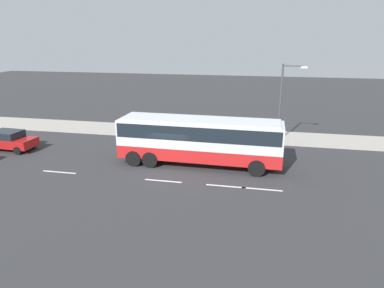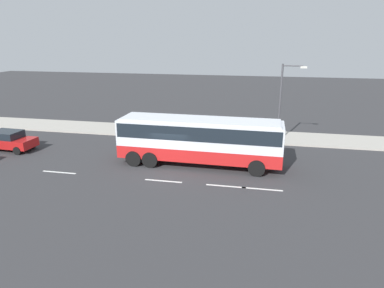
% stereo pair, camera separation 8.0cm
% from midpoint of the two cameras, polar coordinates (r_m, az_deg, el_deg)
% --- Properties ---
extents(ground_plane, '(120.00, 120.00, 0.00)m').
position_cam_midpoint_polar(ground_plane, '(23.86, -3.47, -3.87)').
color(ground_plane, '#333335').
extents(sidewalk_curb, '(80.00, 4.00, 0.15)m').
position_cam_midpoint_polar(sidewalk_curb, '(31.91, 0.58, 1.82)').
color(sidewalk_curb, '#A8A399').
rests_on(sidewalk_curb, ground_plane).
extents(lane_centreline, '(47.05, 0.16, 0.01)m').
position_cam_midpoint_polar(lane_centreline, '(21.41, -1.68, -6.40)').
color(lane_centreline, white).
rests_on(lane_centreline, ground_plane).
extents(coach_bus, '(11.29, 2.93, 3.31)m').
position_cam_midpoint_polar(coach_bus, '(23.63, 1.33, 1.22)').
color(coach_bus, red).
rests_on(coach_bus, ground_plane).
extents(car_red_compact, '(4.13, 2.08, 1.54)m').
position_cam_midpoint_polar(car_red_compact, '(30.84, -28.04, 0.60)').
color(car_red_compact, '#B21919').
rests_on(car_red_compact, ground_plane).
extents(pedestrian_near_curb, '(0.32, 0.32, 1.67)m').
position_cam_midpoint_polar(pedestrian_near_curb, '(31.06, 6.60, 3.24)').
color(pedestrian_near_curb, brown).
rests_on(pedestrian_near_curb, sidewalk_curb).
extents(street_lamp, '(1.92, 0.24, 6.47)m').
position_cam_midpoint_polar(street_lamp, '(28.99, 15.03, 7.42)').
color(street_lamp, '#47474C').
rests_on(street_lamp, sidewalk_curb).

